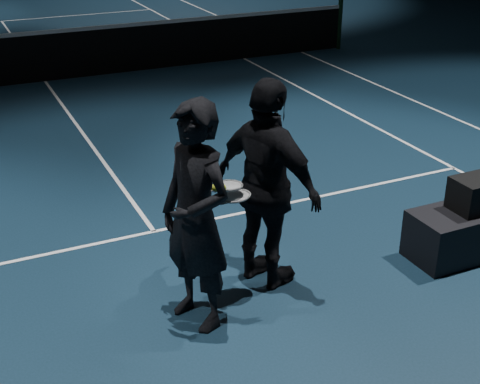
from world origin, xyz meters
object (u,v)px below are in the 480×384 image
at_px(player_a, 196,218).
at_px(racket_lower, 236,196).
at_px(player_b, 268,186).
at_px(racket_upper, 228,186).
at_px(tennis_balls, 218,186).

xyz_separation_m(player_a, racket_lower, (0.42, 0.16, 0.04)).
bearing_deg(player_b, racket_upper, 83.44).
bearing_deg(player_a, tennis_balls, 90.91).
height_order(racket_lower, racket_upper, racket_upper).
xyz_separation_m(player_b, racket_lower, (-0.37, -0.14, 0.04)).
xyz_separation_m(player_a, tennis_balls, (0.24, 0.09, 0.20)).
bearing_deg(racket_lower, tennis_balls, 178.53).
height_order(racket_lower, tennis_balls, tennis_balls).
relative_size(player_b, tennis_balls, 16.30).
relative_size(player_a, tennis_balls, 16.30).
bearing_deg(player_a, racket_upper, 95.50).
bearing_deg(racket_upper, player_b, -9.08).
distance_m(racket_upper, tennis_balls, 0.16).
xyz_separation_m(player_a, player_b, (0.80, 0.30, 0.00)).
bearing_deg(player_b, player_a, 88.52).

